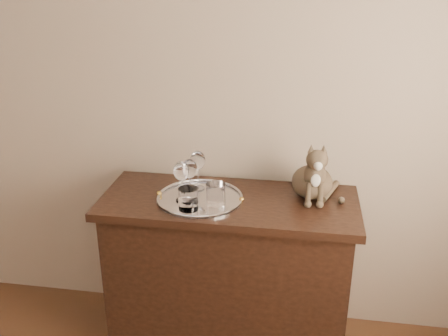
% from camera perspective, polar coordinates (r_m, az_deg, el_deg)
% --- Properties ---
extents(wall_back, '(4.00, 0.10, 2.70)m').
position_cam_1_polar(wall_back, '(2.60, -11.76, 10.42)').
color(wall_back, tan).
rests_on(wall_back, ground).
extents(sideboard, '(1.20, 0.50, 0.85)m').
position_cam_1_polar(sideboard, '(2.54, 0.51, -12.22)').
color(sideboard, black).
rests_on(sideboard, ground).
extents(tray, '(0.40, 0.40, 0.01)m').
position_cam_1_polar(tray, '(2.32, -2.77, -3.58)').
color(tray, silver).
rests_on(tray, sideboard).
extents(wine_glass_b, '(0.07, 0.07, 0.19)m').
position_cam_1_polar(wine_glass_b, '(2.38, -3.00, -0.26)').
color(wine_glass_b, white).
rests_on(wine_glass_b, tray).
extents(wine_glass_c, '(0.07, 0.07, 0.19)m').
position_cam_1_polar(wine_glass_c, '(2.26, -4.86, -1.52)').
color(wine_glass_c, white).
rests_on(wine_glass_c, tray).
extents(wine_glass_d, '(0.07, 0.07, 0.19)m').
position_cam_1_polar(wine_glass_d, '(2.29, -3.94, -1.25)').
color(wine_glass_d, white).
rests_on(wine_glass_d, tray).
extents(tumbler_a, '(0.09, 0.09, 0.10)m').
position_cam_1_polar(tumbler_a, '(2.25, -0.95, -2.96)').
color(tumbler_a, white).
rests_on(tumbler_a, tray).
extents(tumbler_b, '(0.09, 0.09, 0.10)m').
position_cam_1_polar(tumbler_b, '(2.20, -4.09, -3.53)').
color(tumbler_b, white).
rests_on(tumbler_b, tray).
extents(cat, '(0.32, 0.30, 0.29)m').
position_cam_1_polar(cat, '(2.34, 10.15, 0.07)').
color(cat, brown).
rests_on(cat, sideboard).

